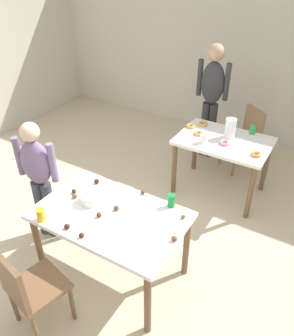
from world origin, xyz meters
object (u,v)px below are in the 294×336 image
object	(u,v)px
chair_near_table	(28,287)
soda_can	(171,201)
mixing_bowl	(90,198)
pitcher_far	(230,128)
chair_far_table	(246,135)
dining_table_far	(223,148)
person_adult_far	(212,92)
dining_table_near	(111,222)
person_girl_near	(38,173)

from	to	relation	value
chair_near_table	soda_can	xyz separation A→B (m)	(0.63, 1.15, 0.31)
mixing_bowl	pitcher_far	world-z (taller)	pitcher_far
chair_far_table	mixing_bowl	distance (m)	2.55
dining_table_far	person_adult_far	bearing A→B (deg)	122.82
dining_table_far	person_adult_far	size ratio (longest dim) A/B	0.66
dining_table_near	chair_near_table	size ratio (longest dim) A/B	1.49
dining_table_near	chair_near_table	xyz separation A→B (m)	(-0.23, -0.78, -0.16)
pitcher_far	chair_near_table	bearing A→B (deg)	-103.45
person_adult_far	pitcher_far	xyz separation A→B (m)	(0.52, -0.67, -0.12)
chair_far_table	person_girl_near	size ratio (longest dim) A/B	0.64
chair_near_table	chair_far_table	size ratio (longest dim) A/B	1.00
dining_table_far	chair_far_table	world-z (taller)	chair_far_table
soda_can	chair_near_table	bearing A→B (deg)	-118.76
chair_near_table	chair_far_table	distance (m)	3.33
dining_table_far	pitcher_far	distance (m)	0.25
dining_table_near	person_adult_far	world-z (taller)	person_adult_far
dining_table_far	person_girl_near	world-z (taller)	person_girl_near
chair_near_table	person_adult_far	world-z (taller)	person_adult_far
chair_far_table	pitcher_far	world-z (taller)	pitcher_far
chair_far_table	person_girl_near	bearing A→B (deg)	-119.85
chair_far_table	person_girl_near	xyz separation A→B (m)	(-1.38, -2.40, 0.30)
dining_table_far	pitcher_far	world-z (taller)	pitcher_far
mixing_bowl	soda_can	size ratio (longest dim) A/B	1.51
chair_far_table	person_adult_far	size ratio (longest dim) A/B	0.53
chair_far_table	pitcher_far	xyz separation A→B (m)	(-0.04, -0.63, 0.37)
dining_table_near	dining_table_far	world-z (taller)	same
dining_table_far	soda_can	bearing A→B (deg)	-88.91
dining_table_near	dining_table_far	xyz separation A→B (m)	(0.38, 1.77, -0.02)
chair_near_table	person_girl_near	bearing A→B (deg)	129.01
chair_near_table	person_girl_near	size ratio (longest dim) A/B	0.64
soda_can	dining_table_far	bearing A→B (deg)	91.09
dining_table_near	pitcher_far	bearing A→B (deg)	77.67
dining_table_far	soda_can	distance (m)	1.41
dining_table_far	pitcher_far	bearing A→B (deg)	72.36
mixing_bowl	soda_can	xyz separation A→B (m)	(0.65, 0.32, 0.02)
chair_far_table	soda_can	world-z (taller)	soda_can
person_adult_far	mixing_bowl	xyz separation A→B (m)	(-0.13, -2.48, -0.19)
soda_can	dining_table_near	bearing A→B (deg)	-138.09
mixing_bowl	soda_can	distance (m)	0.72
mixing_bowl	pitcher_far	distance (m)	1.92
chair_far_table	chair_near_table	bearing A→B (deg)	-101.67
person_adult_far	mixing_bowl	distance (m)	2.49
chair_far_table	soda_can	bearing A→B (deg)	-91.20
dining_table_far	mixing_bowl	world-z (taller)	mixing_bowl
dining_table_far	soda_can	xyz separation A→B (m)	(0.03, -1.40, 0.17)
dining_table_near	soda_can	bearing A→B (deg)	41.91
mixing_bowl	pitcher_far	xyz separation A→B (m)	(0.65, 1.81, 0.08)
person_girl_near	person_adult_far	world-z (taller)	person_adult_far
soda_can	chair_far_table	bearing A→B (deg)	88.80
person_girl_near	person_adult_far	xyz separation A→B (m)	(0.82, 2.44, 0.19)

